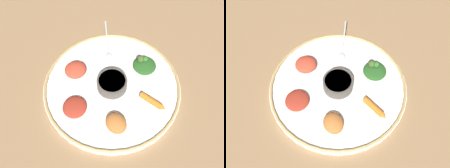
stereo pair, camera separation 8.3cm
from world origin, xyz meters
TOP-DOWN VIEW (x-y plane):
  - ground_plane at (0.00, 0.00)m, footprint 2.40×2.40m
  - platter at (0.00, 0.00)m, footprint 0.43×0.43m
  - platter_rim at (0.00, 0.00)m, footprint 0.42×0.42m
  - center_bowl at (0.00, 0.00)m, footprint 0.09×0.09m
  - spoon at (-0.16, 0.02)m, footprint 0.18×0.03m
  - greens_pile at (-0.06, 0.12)m, footprint 0.10×0.10m
  - carrot_near_spoon at (0.08, 0.11)m, footprint 0.08×0.07m
  - mound_berbere_red at (-0.08, -0.10)m, footprint 0.07×0.07m
  - mound_beet at (0.05, -0.12)m, footprint 0.08×0.08m
  - mound_chickpea at (0.13, -0.01)m, footprint 0.08×0.08m

SIDE VIEW (x-z plane):
  - ground_plane at x=0.00m, z-range 0.00..0.00m
  - platter at x=0.00m, z-range 0.00..0.02m
  - platter_rim at x=0.00m, z-range 0.02..0.02m
  - spoon at x=-0.16m, z-range 0.02..0.03m
  - carrot_near_spoon at x=0.08m, z-range 0.02..0.04m
  - mound_beet at x=0.05m, z-range 0.02..0.04m
  - greens_pile at x=-0.06m, z-range 0.01..0.05m
  - mound_berbere_red at x=-0.08m, z-range 0.02..0.05m
  - mound_chickpea at x=0.13m, z-range 0.02..0.05m
  - center_bowl at x=0.00m, z-range 0.02..0.05m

